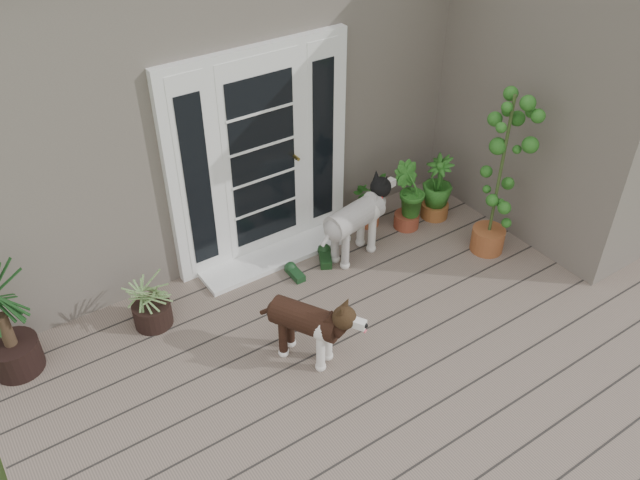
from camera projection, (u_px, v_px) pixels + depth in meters
deck at (420, 377)px, 5.50m from camera, size 6.20×4.60×0.12m
house_main at (184, 50)px, 7.42m from camera, size 7.40×4.00×3.10m
house_wing at (579, 86)px, 6.63m from camera, size 1.60×2.40×3.10m
door_unit at (261, 157)px, 6.18m from camera, size 1.90×0.14×2.15m
door_step at (276, 255)px, 6.68m from camera, size 1.60×0.40×0.05m
brindle_dog at (306, 329)px, 5.40m from camera, size 0.67×0.84×0.65m
white_dog at (354, 227)px, 6.51m from camera, size 0.90×0.52×0.71m
spider_plant at (149, 298)px, 5.74m from camera, size 0.60×0.60×0.61m
yucca at (1, 319)px, 5.16m from camera, size 0.85×0.85×1.13m
herb_a at (369, 205)px, 7.02m from camera, size 0.54×0.54×0.48m
herb_b at (408, 205)px, 6.96m from camera, size 0.52×0.52×0.56m
herb_c at (437, 193)px, 7.11m from camera, size 0.39×0.39×0.60m
sapling at (500, 175)px, 6.27m from camera, size 0.54×0.54×1.78m
clog_left at (295, 273)px, 6.43m from camera, size 0.14×0.30×0.09m
clog_right at (325, 257)px, 6.62m from camera, size 0.31×0.38×0.10m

